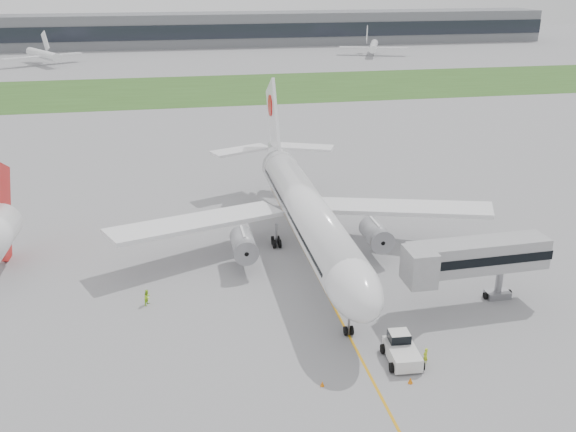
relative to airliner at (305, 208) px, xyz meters
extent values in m
plane|color=#949496|center=(0.00, -4.87, -5.66)|extent=(600.00, 600.00, 0.00)
cube|color=#33551F|center=(0.00, 115.13, -5.65)|extent=(600.00, 50.00, 0.02)
cube|color=slate|center=(0.00, 225.13, 1.34)|extent=(320.00, 22.00, 14.00)
cube|color=#1F232D|center=(0.00, 214.13, 1.34)|extent=(320.00, 0.60, 6.00)
cylinder|color=white|center=(0.00, -0.87, -0.06)|extent=(5.00, 38.00, 5.00)
ellipsoid|color=white|center=(0.00, -20.37, -0.06)|extent=(5.00, 11.00, 5.00)
cube|color=black|center=(0.00, -21.37, 0.84)|extent=(3.20, 1.54, 1.14)
cone|color=white|center=(0.00, 21.13, 0.74)|extent=(5.00, 10.53, 6.16)
cube|color=white|center=(-13.00, 1.13, -1.26)|extent=(22.13, 13.52, 1.70)
cube|color=white|center=(13.00, 1.13, -1.26)|extent=(22.13, 13.52, 1.70)
cylinder|color=#A7A8AD|center=(-8.00, -3.37, -2.66)|extent=(2.70, 5.20, 2.70)
cylinder|color=#A7A8AD|center=(8.00, -3.37, -2.66)|extent=(2.70, 5.20, 2.70)
cube|color=white|center=(0.00, 22.63, 5.84)|extent=(0.45, 10.90, 12.76)
cylinder|color=red|center=(0.00, 23.63, 7.84)|extent=(0.60, 3.20, 3.20)
cube|color=white|center=(-5.00, 23.63, 1.14)|extent=(9.54, 6.34, 0.35)
cube|color=white|center=(5.00, 23.63, 1.14)|extent=(9.54, 6.34, 0.35)
cylinder|color=gray|center=(0.00, -19.87, -4.11)|extent=(0.24, 0.24, 3.10)
cylinder|color=black|center=(-3.20, 2.13, -5.11)|extent=(1.40, 1.10, 1.10)
cylinder|color=black|center=(3.20, 2.13, -5.11)|extent=(1.40, 1.10, 1.10)
cube|color=silver|center=(3.46, -25.07, -4.87)|extent=(2.76, 4.62, 1.19)
cube|color=silver|center=(3.54, -23.88, -3.87)|extent=(1.89, 1.70, 0.99)
cube|color=black|center=(3.54, -23.88, -3.82)|extent=(1.94, 1.75, 0.84)
cylinder|color=black|center=(2.21, -23.50, -5.21)|extent=(0.40, 0.91, 0.89)
cylinder|color=black|center=(4.89, -23.67, -5.21)|extent=(0.40, 0.91, 0.89)
cylinder|color=black|center=(2.03, -26.47, -5.21)|extent=(0.40, 0.91, 0.89)
cylinder|color=black|center=(4.71, -26.64, -5.21)|extent=(0.40, 0.91, 0.89)
cube|color=gray|center=(14.52, -16.34, -0.16)|extent=(14.93, 3.72, 3.18)
cube|color=black|center=(14.52, -16.34, -0.16)|extent=(15.14, 3.83, 0.95)
cube|color=gray|center=(7.68, -17.65, -0.16)|extent=(2.75, 3.60, 3.60)
cylinder|color=gray|center=(17.67, -15.70, -3.65)|extent=(0.74, 0.74, 4.02)
cube|color=gray|center=(17.67, -15.70, -5.29)|extent=(2.59, 1.57, 0.74)
cylinder|color=black|center=(16.30, -15.75, -5.29)|extent=(0.34, 0.75, 0.74)
cylinder|color=black|center=(19.05, -15.64, -5.29)|extent=(0.34, 0.75, 0.74)
cone|color=orange|center=(-4.41, -27.29, -5.42)|extent=(0.35, 0.35, 0.48)
cone|color=orange|center=(3.04, -28.31, -5.37)|extent=(0.42, 0.42, 0.58)
imported|color=#C9E826|center=(5.35, -25.82, -4.86)|extent=(0.69, 0.61, 1.60)
imported|color=#B8F629|center=(-19.01, -10.17, -4.82)|extent=(0.99, 1.04, 1.69)
cube|color=red|center=(-35.74, 5.05, 0.19)|extent=(1.00, 10.40, 13.09)
camera|label=1|loc=(-15.80, -71.08, 27.35)|focal=40.00mm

